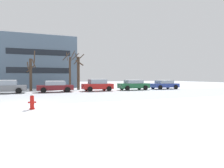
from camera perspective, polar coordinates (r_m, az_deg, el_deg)
The scene contains 12 objects.
ground_plane at distance 15.06m, azimuth -23.36°, elevation -5.13°, with size 120.00×120.00×0.00m, color white.
road_surface at distance 18.93m, azimuth -23.18°, elevation -3.69°, with size 80.00×9.79×0.00m.
fire_hydrant at distance 12.28m, azimuth -21.71°, elevation -4.71°, with size 0.44×0.30×0.85m.
parked_car_gray at distance 25.19m, azimuth -27.98°, elevation -0.66°, with size 4.35×2.21×1.48m.
parked_car_maroon at distance 25.05m, azimuth -15.85°, elevation -0.63°, with size 4.20×2.13×1.36m.
parked_car_red at distance 26.06m, azimuth -4.14°, elevation -0.28°, with size 3.88×2.17×1.55m.
parked_car_green at distance 28.19m, azimuth 6.15°, elevation -0.22°, with size 4.30×2.04×1.42m.
parked_car_blue at distance 31.22m, azimuth 14.58°, elevation -0.12°, with size 4.24×2.19×1.34m.
tree_far_right at distance 28.98m, azimuth -9.49°, elevation 3.36°, with size 1.56×1.70×5.27m.
tree_far_left at distance 28.70m, azimuth -11.81°, elevation 3.65°, with size 2.29×1.73×5.54m.
tree_far_mid at distance 28.26m, azimuth -21.99°, elevation 3.02°, with size 1.21×1.26×5.20m.
building_far_left at distance 39.58m, azimuth -20.18°, elevation 5.52°, with size 11.87×11.90×8.64m.
Camera 1 is at (0.25, -14.94, 1.84)m, focal length 32.27 mm.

